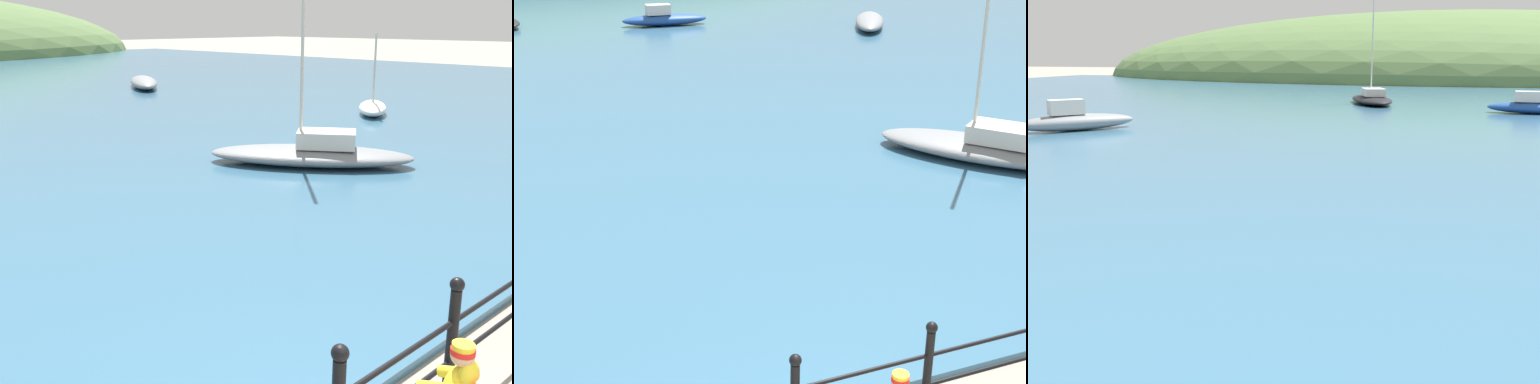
% 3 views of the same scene
% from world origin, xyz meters
% --- Properties ---
extents(water, '(80.00, 60.00, 0.10)m').
position_xyz_m(water, '(0.00, 32.00, 0.05)').
color(water, '#386684').
rests_on(water, ground).
extents(boat_mid_harbor, '(3.49, 4.96, 0.52)m').
position_xyz_m(boat_mid_harbor, '(13.54, 24.52, 0.36)').
color(boat_mid_harbor, gray).
rests_on(boat_mid_harbor, water).
extents(boat_white_sailboat, '(3.86, 1.44, 0.92)m').
position_xyz_m(boat_white_sailboat, '(5.22, 28.39, 0.40)').
color(boat_white_sailboat, '#1E4793').
rests_on(boat_white_sailboat, water).
extents(boat_red_dinghy, '(4.01, 4.59, 5.40)m').
position_xyz_m(boat_red_dinghy, '(7.08, 8.02, 0.37)').
color(boat_red_dinghy, gray).
rests_on(boat_red_dinghy, water).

